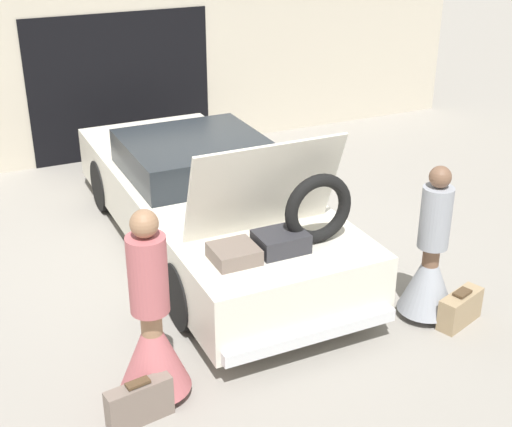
% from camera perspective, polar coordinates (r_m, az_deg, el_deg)
% --- Properties ---
extents(ground_plane, '(40.00, 40.00, 0.00)m').
position_cam_1_polar(ground_plane, '(8.50, -3.93, -2.51)').
color(ground_plane, gray).
extents(garage_wall_back, '(12.00, 0.14, 2.80)m').
position_cam_1_polar(garage_wall_back, '(11.18, -10.94, 11.47)').
color(garage_wall_back, beige).
rests_on(garage_wall_back, ground_plane).
extents(car, '(1.84, 5.05, 1.81)m').
position_cam_1_polar(car, '(8.24, -4.03, 1.07)').
color(car, silver).
rests_on(car, ground_plane).
extents(person_left, '(0.60, 0.60, 1.70)m').
position_cam_1_polar(person_left, '(5.88, -8.31, -9.44)').
color(person_left, '#997051').
rests_on(person_left, ground_plane).
extents(person_right, '(0.56, 0.56, 1.58)m').
position_cam_1_polar(person_right, '(7.07, 13.75, -4.02)').
color(person_right, brown).
rests_on(person_right, ground_plane).
extents(suitcase_beside_left_person, '(0.56, 0.22, 0.39)m').
position_cam_1_polar(suitcase_beside_left_person, '(5.88, -9.30, -14.72)').
color(suitcase_beside_left_person, '#75665B').
rests_on(suitcase_beside_left_person, ground_plane).
extents(suitcase_beside_right_person, '(0.56, 0.34, 0.36)m').
position_cam_1_polar(suitcase_beside_right_person, '(7.23, 16.02, -7.32)').
color(suitcase_beside_right_person, '#9E8460').
rests_on(suitcase_beside_right_person, ground_plane).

